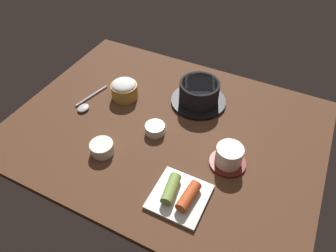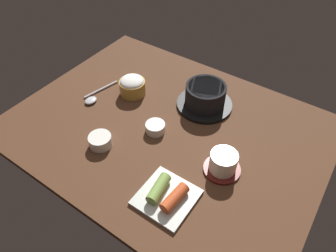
{
  "view_description": "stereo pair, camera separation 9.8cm",
  "coord_description": "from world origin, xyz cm",
  "px_view_note": "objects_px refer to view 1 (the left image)",
  "views": [
    {
      "loc": [
        32.96,
        -64.12,
        74.97
      ],
      "look_at": [
        2.0,
        -2.0,
        5.0
      ],
      "focal_mm": 33.28,
      "sensor_mm": 36.0,
      "label": 1
    },
    {
      "loc": [
        41.44,
        -59.12,
        74.97
      ],
      "look_at": [
        2.0,
        -2.0,
        5.0
      ],
      "focal_mm": 33.28,
      "sensor_mm": 36.0,
      "label": 2
    }
  ],
  "objects_px": {
    "banchan_cup_center": "(155,129)",
    "spoon": "(86,104)",
    "stone_pot": "(199,93)",
    "rice_bowl": "(124,89)",
    "tea_cup_with_saucer": "(229,157)",
    "kimchi_plate": "(180,195)",
    "side_bowl_near": "(102,148)"
  },
  "relations": [
    {
      "from": "stone_pot",
      "to": "rice_bowl",
      "type": "relative_size",
      "value": 2.07
    },
    {
      "from": "rice_bowl",
      "to": "side_bowl_near",
      "type": "height_order",
      "value": "rice_bowl"
    },
    {
      "from": "banchan_cup_center",
      "to": "side_bowl_near",
      "type": "distance_m",
      "value": 0.18
    },
    {
      "from": "banchan_cup_center",
      "to": "spoon",
      "type": "relative_size",
      "value": 0.38
    },
    {
      "from": "spoon",
      "to": "rice_bowl",
      "type": "bearing_deg",
      "value": 46.53
    },
    {
      "from": "stone_pot",
      "to": "spoon",
      "type": "distance_m",
      "value": 0.4
    },
    {
      "from": "kimchi_plate",
      "to": "side_bowl_near",
      "type": "relative_size",
      "value": 2.05
    },
    {
      "from": "stone_pot",
      "to": "side_bowl_near",
      "type": "bearing_deg",
      "value": -116.54
    },
    {
      "from": "banchan_cup_center",
      "to": "kimchi_plate",
      "type": "bearing_deg",
      "value": -46.96
    },
    {
      "from": "rice_bowl",
      "to": "tea_cup_with_saucer",
      "type": "xyz_separation_m",
      "value": [
        0.43,
        -0.13,
        -0.0
      ]
    },
    {
      "from": "side_bowl_near",
      "to": "stone_pot",
      "type": "bearing_deg",
      "value": 63.46
    },
    {
      "from": "kimchi_plate",
      "to": "rice_bowl",
      "type": "bearing_deg",
      "value": 140.35
    },
    {
      "from": "stone_pot",
      "to": "rice_bowl",
      "type": "distance_m",
      "value": 0.27
    },
    {
      "from": "tea_cup_with_saucer",
      "to": "spoon",
      "type": "distance_m",
      "value": 0.53
    },
    {
      "from": "tea_cup_with_saucer",
      "to": "side_bowl_near",
      "type": "xyz_separation_m",
      "value": [
        -0.35,
        -0.13,
        -0.01
      ]
    },
    {
      "from": "banchan_cup_center",
      "to": "kimchi_plate",
      "type": "relative_size",
      "value": 0.43
    },
    {
      "from": "rice_bowl",
      "to": "tea_cup_with_saucer",
      "type": "relative_size",
      "value": 0.87
    },
    {
      "from": "rice_bowl",
      "to": "tea_cup_with_saucer",
      "type": "bearing_deg",
      "value": -16.26
    },
    {
      "from": "stone_pot",
      "to": "rice_bowl",
      "type": "bearing_deg",
      "value": -160.17
    },
    {
      "from": "tea_cup_with_saucer",
      "to": "kimchi_plate",
      "type": "bearing_deg",
      "value": -114.71
    },
    {
      "from": "banchan_cup_center",
      "to": "side_bowl_near",
      "type": "height_order",
      "value": "side_bowl_near"
    },
    {
      "from": "stone_pot",
      "to": "tea_cup_with_saucer",
      "type": "bearing_deg",
      "value": -49.8
    },
    {
      "from": "kimchi_plate",
      "to": "tea_cup_with_saucer",
      "type": "bearing_deg",
      "value": 65.29
    },
    {
      "from": "banchan_cup_center",
      "to": "kimchi_plate",
      "type": "xyz_separation_m",
      "value": [
        0.17,
        -0.19,
        -0.0
      ]
    },
    {
      "from": "rice_bowl",
      "to": "spoon",
      "type": "xyz_separation_m",
      "value": [
        -0.1,
        -0.1,
        -0.03
      ]
    },
    {
      "from": "rice_bowl",
      "to": "kimchi_plate",
      "type": "relative_size",
      "value": 0.65
    },
    {
      "from": "stone_pot",
      "to": "spoon",
      "type": "height_order",
      "value": "stone_pot"
    },
    {
      "from": "stone_pot",
      "to": "tea_cup_with_saucer",
      "type": "distance_m",
      "value": 0.28
    },
    {
      "from": "kimchi_plate",
      "to": "side_bowl_near",
      "type": "xyz_separation_m",
      "value": [
        -0.28,
        0.04,
        0.0
      ]
    },
    {
      "from": "stone_pot",
      "to": "rice_bowl",
      "type": "height_order",
      "value": "stone_pot"
    },
    {
      "from": "tea_cup_with_saucer",
      "to": "kimchi_plate",
      "type": "height_order",
      "value": "tea_cup_with_saucer"
    },
    {
      "from": "spoon",
      "to": "tea_cup_with_saucer",
      "type": "bearing_deg",
      "value": -2.57
    }
  ]
}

